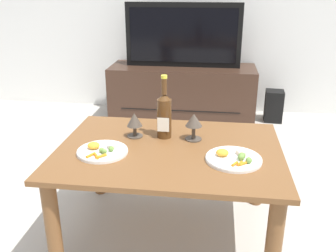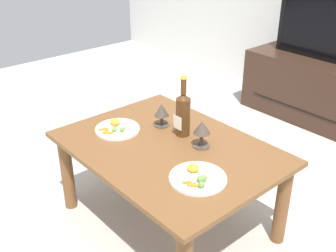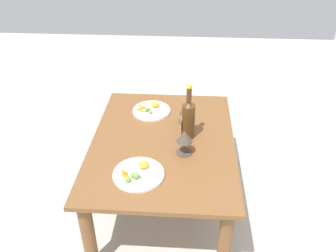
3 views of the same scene
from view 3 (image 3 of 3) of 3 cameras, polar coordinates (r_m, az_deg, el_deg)
ground_plane at (r=2.34m, az=-0.71°, el=-12.11°), size 6.40×6.40×0.00m
dining_table at (r=2.07m, az=-0.79°, el=-4.17°), size 1.10×0.81×0.49m
wine_bottle at (r=1.98m, az=3.27°, el=1.36°), size 0.08×0.08×0.33m
goblet_left at (r=2.14m, az=2.89°, el=2.57°), size 0.08×0.08×0.13m
goblet_right at (r=1.87m, az=2.68°, el=-1.96°), size 0.09×0.09×0.14m
dinner_plate_left at (r=2.28m, az=-2.64°, el=2.58°), size 0.24×0.24×0.04m
dinner_plate_right at (r=1.78m, az=-4.74°, el=-7.65°), size 0.26×0.26×0.05m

